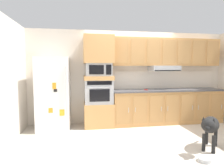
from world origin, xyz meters
name	(u,v)px	position (x,y,z in m)	size (l,w,h in m)	color
ground_plane	(142,134)	(0.00, 0.00, 0.00)	(9.60, 9.60, 0.00)	beige
back_kitchen_wall	(130,77)	(0.00, 1.11, 1.25)	(6.20, 0.12, 2.50)	silver
side_panel_left	(8,81)	(-2.80, 0.00, 1.25)	(0.12, 7.10, 2.50)	silver
refrigerator	(54,94)	(-2.02, 0.68, 0.88)	(0.76, 0.73, 1.76)	white
oven_base_cabinet	(99,114)	(-0.92, 0.75, 0.30)	(0.74, 0.62, 0.60)	tan
built_in_oven	(99,91)	(-0.92, 0.75, 0.90)	(0.70, 0.62, 0.60)	#A8AAAF
appliance_mid_shelf	(98,78)	(-0.92, 0.75, 1.25)	(0.74, 0.62, 0.10)	tan
microwave	(98,70)	(-0.92, 0.75, 1.46)	(0.64, 0.54, 0.32)	#A8AAAF
appliance_upper_cabinet	(98,50)	(-0.92, 0.75, 1.96)	(0.74, 0.62, 0.68)	tan
lower_cabinet_run	(167,107)	(0.97, 0.75, 0.44)	(3.03, 0.63, 0.88)	tan
countertop_slab	(167,90)	(0.97, 0.75, 0.90)	(3.07, 0.64, 0.04)	#4C4C51
backsplash_panel	(163,79)	(0.97, 1.04, 1.17)	(3.07, 0.02, 0.50)	white
upper_cabinet_with_hood	(166,53)	(0.96, 0.87, 1.90)	(3.03, 0.48, 0.88)	tan
screwdriver	(146,90)	(0.33, 0.64, 0.93)	(0.17, 0.16, 0.03)	red
dog	(210,126)	(0.95, -1.03, 0.45)	(0.70, 0.75, 0.67)	black
dog_food_bowl	(205,160)	(0.59, -1.40, 0.03)	(0.20, 0.20, 0.06)	#B2B7BC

